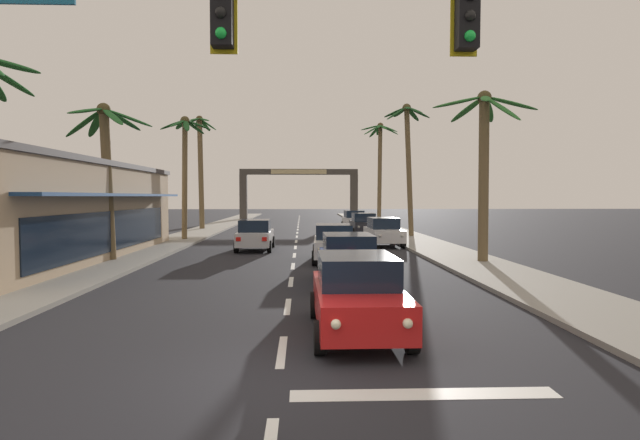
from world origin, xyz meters
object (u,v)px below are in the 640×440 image
palm_right_second (484,149)px  town_gateway_arch (299,187)px  sedan_fifth_in_queue (334,242)px  sedan_third_in_queue (348,259)px  palm_left_second (107,156)px  storefront_strip_left (25,211)px  palm_right_farthest (380,155)px  sedan_lead_at_stop_bar (357,294)px  sedan_oncoming_far (255,235)px  palm_left_farthest (201,159)px  palm_right_third (408,146)px  sedan_parked_mid_kerb (383,231)px  traffic_signal_mast (477,60)px  palm_left_third (185,155)px  sedan_parked_far_kerb (354,220)px  sedan_parked_nearest_kerb (364,224)px

palm_right_second → town_gateway_arch: palm_right_second is taller
sedan_fifth_in_queue → palm_right_second: bearing=-10.6°
sedan_third_in_queue → palm_left_second: 12.47m
palm_right_second → storefront_strip_left: 20.48m
palm_right_farthest → town_gateway_arch: size_ratio=0.69×
palm_right_second → palm_right_farthest: palm_right_farthest is taller
sedan_lead_at_stop_bar → sedan_oncoming_far: size_ratio=1.00×
sedan_lead_at_stop_bar → palm_left_farthest: (-10.03, 33.82, 5.37)m
palm_right_third → palm_right_farthest: 14.11m
sedan_oncoming_far → sedan_parked_mid_kerb: (7.43, 2.14, 0.00)m
palm_right_second → storefront_strip_left: size_ratio=0.39×
traffic_signal_mast → palm_left_second: (-11.34, 15.01, -0.29)m
sedan_oncoming_far → palm_left_farthest: 18.72m
palm_right_second → traffic_signal_mast: bearing=-110.5°
sedan_lead_at_stop_bar → palm_left_third: 25.06m
sedan_oncoming_far → palm_left_second: size_ratio=0.63×
sedan_parked_mid_kerb → sedan_parked_far_kerb: 15.44m
palm_left_third → palm_right_second: bearing=-37.7°
sedan_fifth_in_queue → sedan_oncoming_far: size_ratio=1.01×
sedan_third_in_queue → palm_right_farthest: size_ratio=0.44×
sedan_parked_nearest_kerb → palm_left_third: bearing=-159.6°
town_gateway_arch → sedan_oncoming_far: bearing=-93.5°
sedan_parked_far_kerb → palm_right_second: bearing=-82.4°
sedan_parked_far_kerb → palm_left_second: bearing=-120.6°
sedan_fifth_in_queue → palm_right_second: (6.42, -1.20, 4.15)m
sedan_third_in_queue → sedan_parked_nearest_kerb: same height
sedan_third_in_queue → town_gateway_arch: (-1.94, 46.62, 3.31)m
palm_right_farthest → storefront_strip_left: (-20.11, -26.85, -4.72)m
storefront_strip_left → sedan_oncoming_far: bearing=25.9°
sedan_oncoming_far → palm_left_farthest: size_ratio=0.45×
palm_left_farthest → palm_right_farthest: (16.56, 5.29, 0.77)m
sedan_oncoming_far → sedan_third_in_queue: bearing=-69.5°
sedan_parked_mid_kerb → sedan_parked_far_kerb: same height
palm_left_third → palm_left_farthest: palm_left_farthest is taller
sedan_lead_at_stop_bar → sedan_parked_far_kerb: bearing=84.2°
sedan_parked_nearest_kerb → palm_left_third: palm_left_third is taller
storefront_strip_left → sedan_fifth_in_queue: bearing=-0.8°
sedan_third_in_queue → palm_right_second: size_ratio=0.60×
sedan_lead_at_stop_bar → sedan_parked_nearest_kerb: (3.51, 27.53, 0.00)m
sedan_parked_mid_kerb → storefront_strip_left: (-17.25, -6.90, 1.42)m
palm_right_second → sedan_oncoming_far: bearing=149.5°
sedan_lead_at_stop_bar → sedan_oncoming_far: (-3.75, 17.02, 0.00)m
sedan_parked_nearest_kerb → sedan_parked_mid_kerb: 8.37m
sedan_oncoming_far → town_gateway_arch: (2.18, 35.63, 3.31)m
sedan_lead_at_stop_bar → palm_right_second: (6.68, 10.87, 4.15)m
sedan_oncoming_far → sedan_parked_far_kerb: same height
sedan_parked_mid_kerb → palm_left_farthest: 20.77m
sedan_oncoming_far → storefront_strip_left: bearing=-154.1°
sedan_parked_mid_kerb → storefront_strip_left: bearing=-158.2°
sedan_parked_mid_kerb → palm_right_farthest: size_ratio=0.44×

